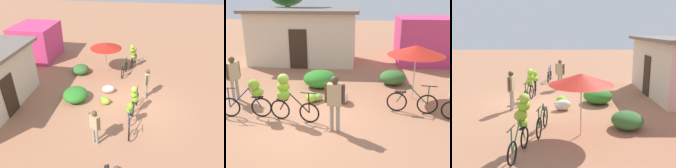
# 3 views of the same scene
# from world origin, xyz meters

# --- Properties ---
(ground_plane) EXTENTS (60.00, 60.00, 0.00)m
(ground_plane) POSITION_xyz_m (0.00, 0.00, 0.00)
(ground_plane) COLOR #AC7250
(building_low) EXTENTS (6.08, 3.35, 2.90)m
(building_low) POSITION_xyz_m (-1.50, 7.24, 1.47)
(building_low) COLOR beige
(building_low) RESTS_ON ground
(shop_pink) EXTENTS (3.20, 2.80, 2.47)m
(shop_pink) POSITION_xyz_m (5.22, 7.64, 1.24)
(shop_pink) COLOR #D13A72
(shop_pink) RESTS_ON ground
(hedge_bush_front_left) EXTENTS (1.39, 1.29, 0.70)m
(hedge_bush_front_left) POSITION_xyz_m (0.02, 3.13, 0.35)
(hedge_bush_front_left) COLOR #308128
(hedge_bush_front_left) RESTS_ON ground
(hedge_bush_front_right) EXTENTS (1.11, 1.08, 0.59)m
(hedge_bush_front_right) POSITION_xyz_m (3.06, 3.73, 0.30)
(hedge_bush_front_right) COLOR #366C30
(hedge_bush_front_right) RESTS_ON ground
(market_umbrella) EXTENTS (2.02, 2.02, 2.00)m
(market_umbrella) POSITION_xyz_m (3.61, 2.12, 1.83)
(market_umbrella) COLOR beige
(market_umbrella) RESTS_ON ground
(bicycle_near_pile) EXTENTS (1.65, 0.42, 1.25)m
(bicycle_near_pile) POSITION_xyz_m (-1.70, 0.12, 0.71)
(bicycle_near_pile) COLOR black
(bicycle_near_pile) RESTS_ON ground
(bicycle_center_loaded) EXTENTS (1.58, 0.42, 1.49)m
(bicycle_center_loaded) POSITION_xyz_m (-0.53, -0.01, 0.86)
(bicycle_center_loaded) COLOR black
(bicycle_center_loaded) RESTS_ON ground
(bicycle_by_shop) EXTENTS (1.63, 0.28, 0.97)m
(bicycle_by_shop) POSITION_xyz_m (3.37, 0.88, 0.36)
(bicycle_by_shop) COLOR black
(bicycle_by_shop) RESTS_ON ground
(banana_pile_on_ground) EXTENTS (0.72, 0.68, 0.32)m
(banana_pile_on_ground) POSITION_xyz_m (0.02, 1.53, 0.15)
(banana_pile_on_ground) COLOR #7CA83F
(banana_pile_on_ground) RESTS_ON ground
(produce_sack) EXTENTS (0.61, 0.79, 0.44)m
(produce_sack) POSITION_xyz_m (1.03, 1.54, 0.22)
(produce_sack) COLOR silver
(produce_sack) RESTS_ON ground
(person_vendor) EXTENTS (0.58, 0.25, 1.64)m
(person_vendor) POSITION_xyz_m (0.98, -0.57, 1.01)
(person_vendor) COLOR gray
(person_vendor) RESTS_ON ground
(person_bystander) EXTENTS (0.38, 0.51, 1.64)m
(person_bystander) POSITION_xyz_m (-2.84, 1.39, 1.00)
(person_bystander) COLOR gray
(person_bystander) RESTS_ON ground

